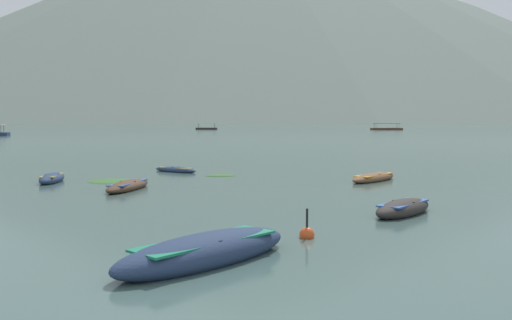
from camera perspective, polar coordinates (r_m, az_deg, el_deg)
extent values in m
plane|color=#425B56|center=(1505.62, 4.54, 3.96)|extent=(6000.00, 6000.00, 0.00)
cone|color=slate|center=(1864.87, -13.86, 6.79)|extent=(459.02, 459.02, 189.64)
cone|color=slate|center=(1536.95, -0.34, 14.81)|extent=(2070.94, 2070.94, 577.61)
ellipsoid|color=navy|center=(28.04, -20.81, -1.85)|extent=(1.51, 3.23, 0.55)
cube|color=olive|center=(28.02, -20.82, -1.52)|extent=(1.09, 2.33, 0.05)
cube|color=navy|center=(28.02, -20.82, -1.42)|extent=(0.63, 0.20, 0.04)
ellipsoid|color=#4C3323|center=(23.97, -13.41, -2.70)|extent=(1.38, 3.89, 0.50)
cube|color=#28519E|center=(23.95, -13.42, -2.34)|extent=(1.00, 2.80, 0.05)
cube|color=#4C3323|center=(23.94, -13.42, -2.22)|extent=(0.70, 0.15, 0.04)
ellipsoid|color=brown|center=(27.37, 12.37, -1.86)|extent=(3.07, 3.81, 0.49)
cube|color=orange|center=(27.35, 12.38, -1.55)|extent=(2.21, 2.74, 0.05)
cube|color=brown|center=(27.35, 12.38, -1.44)|extent=(0.61, 0.46, 0.04)
ellipsoid|color=navy|center=(31.83, -8.53, -1.04)|extent=(3.09, 2.30, 0.38)
cube|color=olive|center=(31.82, -8.54, -0.84)|extent=(2.22, 1.65, 0.05)
cube|color=navy|center=(31.82, -8.54, -0.75)|extent=(0.35, 0.50, 0.04)
ellipsoid|color=navy|center=(11.41, -5.30, -9.64)|extent=(3.86, 4.42, 0.77)
cube|color=#197A56|center=(11.36, -5.30, -8.50)|extent=(2.78, 3.18, 0.05)
cube|color=navy|center=(11.35, -5.31, -8.26)|extent=(0.75, 0.61, 0.04)
ellipsoid|color=#2D2826|center=(17.82, 15.34, -4.97)|extent=(2.70, 3.23, 0.58)
cube|color=#28519E|center=(17.79, 15.35, -4.42)|extent=(1.94, 2.33, 0.05)
cube|color=#2D2826|center=(17.78, 15.35, -4.26)|extent=(0.64, 0.48, 0.04)
cube|color=#4C3323|center=(195.94, 13.66, 3.19)|extent=(11.03, 4.83, 0.90)
cylinder|color=#4C4742|center=(198.39, 14.70, 3.51)|extent=(0.10, 0.10, 1.80)
cylinder|color=#4C4742|center=(195.57, 14.93, 3.50)|extent=(0.10, 0.10, 1.80)
cylinder|color=#4C4742|center=(196.39, 12.40, 3.54)|extent=(0.10, 0.10, 1.80)
cylinder|color=#4C4742|center=(193.53, 12.60, 3.53)|extent=(0.10, 0.10, 1.80)
cube|color=#334C75|center=(195.92, 13.67, 3.78)|extent=(9.26, 4.06, 0.12)
cube|color=#2D2826|center=(199.29, -5.26, 3.30)|extent=(7.94, 3.18, 0.90)
cylinder|color=#4C4742|center=(200.00, -4.39, 3.63)|extent=(0.10, 0.10, 1.80)
cylinder|color=#4C4742|center=(197.96, -4.44, 3.63)|extent=(0.10, 0.10, 1.80)
cylinder|color=#4C4742|center=(200.63, -6.07, 3.62)|extent=(0.10, 0.10, 1.80)
cylinder|color=#4C4742|center=(198.60, -6.15, 3.62)|extent=(0.10, 0.10, 1.80)
cube|color=beige|center=(199.27, -5.27, 3.88)|extent=(6.67, 2.67, 0.12)
cylinder|color=#4C4742|center=(124.65, -25.17, 2.99)|extent=(0.10, 0.10, 1.80)
cylinder|color=#4C4742|center=(121.60, -25.43, 2.97)|extent=(0.10, 0.10, 1.80)
sphere|color=#DB4C1E|center=(13.80, 5.42, -7.89)|extent=(0.39, 0.39, 0.39)
cylinder|color=black|center=(13.73, 5.43, -6.52)|extent=(0.06, 0.06, 0.67)
ellipsoid|color=#38662D|center=(29.27, -3.72, -1.68)|extent=(1.90, 1.36, 0.14)
ellipsoid|color=#38662D|center=(27.39, -14.92, -2.21)|extent=(2.82, 2.68, 0.14)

